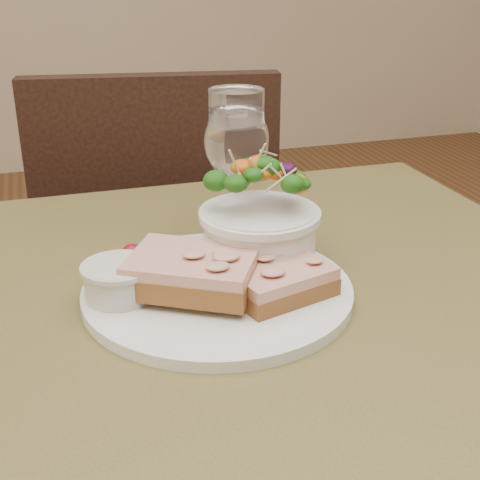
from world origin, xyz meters
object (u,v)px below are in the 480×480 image
object	(u,v)px
cafe_table	(251,389)
salad_bowl	(260,212)
ramekin	(119,279)
wine_glass	(236,146)
dinner_plate	(218,291)
sandwich_front	(279,280)
sandwich_back	(192,271)
chair_far	(163,342)

from	to	relation	value
cafe_table	salad_bowl	distance (m)	0.19
ramekin	wine_glass	world-z (taller)	wine_glass
dinner_plate	sandwich_front	world-z (taller)	sandwich_front
cafe_table	sandwich_back	xyz separation A→B (m)	(-0.06, 0.02, 0.14)
sandwich_back	sandwich_front	bearing A→B (deg)	12.74
cafe_table	salad_bowl	world-z (taller)	salad_bowl
chair_far	wine_glass	size ratio (longest dim) A/B	5.14
chair_far	ramekin	xyz separation A→B (m)	(-0.15, -0.64, 0.49)
salad_bowl	wine_glass	world-z (taller)	wine_glass
chair_far	wine_glass	world-z (taller)	wine_glass
dinner_plate	ramekin	xyz separation A→B (m)	(-0.10, 0.01, 0.03)
sandwich_back	salad_bowl	size ratio (longest dim) A/B	1.23
cafe_table	ramekin	bearing A→B (deg)	163.14
cafe_table	chair_far	size ratio (longest dim) A/B	0.89
cafe_table	dinner_plate	world-z (taller)	dinner_plate
dinner_plate	sandwich_front	bearing A→B (deg)	-31.75
dinner_plate	ramekin	world-z (taller)	ramekin
sandwich_back	chair_far	bearing A→B (deg)	113.47
chair_far	salad_bowl	xyz separation A→B (m)	(0.01, -0.60, 0.53)
sandwich_back	dinner_plate	bearing A→B (deg)	46.04
chair_far	cafe_table	bearing A→B (deg)	97.34
chair_far	dinner_plate	distance (m)	0.80
cafe_table	sandwich_front	distance (m)	0.13
ramekin	cafe_table	bearing A→B (deg)	-16.86
dinner_plate	sandwich_front	xyz separation A→B (m)	(0.06, -0.03, 0.02)
dinner_plate	sandwich_back	world-z (taller)	sandwich_back
ramekin	salad_bowl	distance (m)	0.17
dinner_plate	wine_glass	size ratio (longest dim) A/B	1.61
cafe_table	sandwich_front	bearing A→B (deg)	-3.50
dinner_plate	sandwich_back	distance (m)	0.04
cafe_table	sandwich_front	xyz separation A→B (m)	(0.03, -0.00, 0.13)
sandwich_back	wine_glass	xyz separation A→B (m)	(0.09, 0.14, 0.09)
sandwich_back	cafe_table	bearing A→B (deg)	6.35
cafe_table	dinner_plate	distance (m)	0.12
chair_far	salad_bowl	size ratio (longest dim) A/B	7.09
cafe_table	wine_glass	bearing A→B (deg)	78.50
salad_bowl	wine_glass	bearing A→B (deg)	90.89
sandwich_front	dinner_plate	bearing A→B (deg)	132.37
chair_far	ramekin	bearing A→B (deg)	86.03
wine_glass	sandwich_back	bearing A→B (deg)	-122.91
dinner_plate	wine_glass	xyz separation A→B (m)	(0.06, 0.13, 0.12)
dinner_plate	salad_bowl	size ratio (longest dim) A/B	2.22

